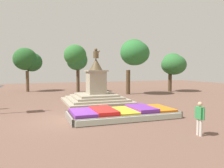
# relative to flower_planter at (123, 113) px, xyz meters

# --- Properties ---
(ground_plane) EXTENTS (72.42, 72.42, 0.00)m
(ground_plane) POSITION_rel_flower_planter_xyz_m (-3.32, 0.65, -0.26)
(ground_plane) COLOR brown
(flower_planter) EXTENTS (6.75, 3.01, 0.62)m
(flower_planter) POSITION_rel_flower_planter_xyz_m (0.00, 0.00, 0.00)
(flower_planter) COLOR #38281C
(flower_planter) RESTS_ON ground_plane
(statue_monument) EXTENTS (5.73, 5.73, 4.87)m
(statue_monument) POSITION_rel_flower_planter_xyz_m (0.27, 6.96, 0.63)
(statue_monument) COLOR #9E947F
(statue_monument) RESTS_ON ground_plane
(pedestrian_with_handbag) EXTENTS (0.22, 0.57, 1.53)m
(pedestrian_with_handbag) POSITION_rel_flower_planter_xyz_m (1.84, -4.53, 0.61)
(pedestrian_with_handbag) COLOR beige
(pedestrian_with_handbag) RESTS_ON ground_plane
(park_tree_far_left) EXTENTS (3.46, 3.81, 6.54)m
(park_tree_far_left) POSITION_rel_flower_planter_xyz_m (6.11, 11.12, 4.61)
(park_tree_far_left) COLOR #4C3823
(park_tree_far_left) RESTS_ON ground_plane
(park_tree_behind_statue) EXTENTS (3.41, 3.57, 5.13)m
(park_tree_behind_statue) POSITION_rel_flower_planter_xyz_m (12.37, 12.24, 3.44)
(park_tree_behind_statue) COLOR #4C3823
(park_tree_behind_statue) RESTS_ON ground_plane
(park_tree_far_right) EXTENTS (3.71, 3.17, 5.77)m
(park_tree_far_right) POSITION_rel_flower_planter_xyz_m (-5.69, 18.91, 3.85)
(park_tree_far_right) COLOR brown
(park_tree_far_right) RESTS_ON ground_plane
(park_tree_street_side) EXTENTS (3.14, 3.38, 6.11)m
(park_tree_street_side) POSITION_rel_flower_planter_xyz_m (0.20, 16.10, 4.09)
(park_tree_street_side) COLOR #4C3823
(park_tree_street_side) RESTS_ON ground_plane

